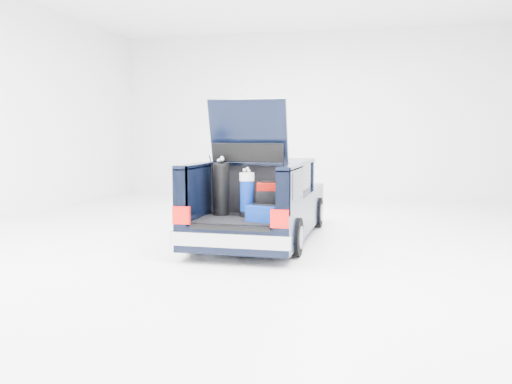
% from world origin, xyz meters
% --- Properties ---
extents(ground, '(14.00, 14.00, 0.00)m').
position_xyz_m(ground, '(0.00, 0.00, 0.00)').
color(ground, white).
rests_on(ground, ground).
extents(car, '(1.87, 4.65, 2.47)m').
position_xyz_m(car, '(-0.00, 0.11, 0.67)').
color(car, black).
rests_on(car, ground).
extents(red_suitcase, '(0.38, 0.28, 0.58)m').
position_xyz_m(red_suitcase, '(0.39, -1.30, 0.87)').
color(red_suitcase, '#820904').
rests_on(red_suitcase, car).
extents(black_golf_bag, '(0.34, 0.40, 0.95)m').
position_xyz_m(black_golf_bag, '(-0.40, -1.24, 1.03)').
color(black_golf_bag, black).
rests_on(black_golf_bag, car).
extents(blue_golf_bag, '(0.30, 0.30, 0.79)m').
position_xyz_m(blue_golf_bag, '(0.04, -1.28, 0.96)').
color(blue_golf_bag, black).
rests_on(blue_golf_bag, car).
extents(blue_duffel, '(0.56, 0.45, 0.26)m').
position_xyz_m(blue_duffel, '(0.42, -1.69, 0.72)').
color(blue_duffel, navy).
rests_on(blue_duffel, car).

